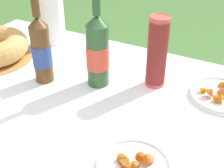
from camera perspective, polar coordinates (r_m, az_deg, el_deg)
name	(u,v)px	position (r m, az deg, el deg)	size (l,w,h in m)	color
garden_table	(105,139)	(1.03, -1.26, -10.03)	(1.73, 1.10, 0.72)	#A87A47
tablecloth	(105,128)	(1.00, -1.29, -7.97)	(1.74, 1.11, 0.10)	white
cup_stack	(157,52)	(1.12, 8.26, 5.73)	(0.07, 0.07, 0.27)	#E04C47
cider_bottle_green	(98,51)	(1.12, -2.66, 5.99)	(0.08, 0.08, 0.35)	#2D562D
cider_bottle_amber	(41,50)	(1.17, -12.81, 6.16)	(0.07, 0.07, 0.34)	brown
snack_plate_near	(221,94)	(1.16, 19.38, -1.82)	(0.23, 0.23, 0.06)	white
snack_plate_right	(134,166)	(0.85, 4.03, -14.66)	(0.20, 0.20, 0.05)	white
paper_towel_roll	(52,17)	(1.48, -10.90, 11.94)	(0.11, 0.11, 0.25)	white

